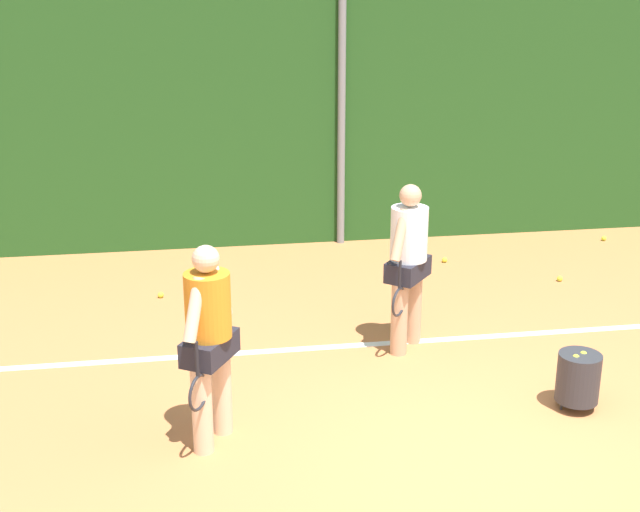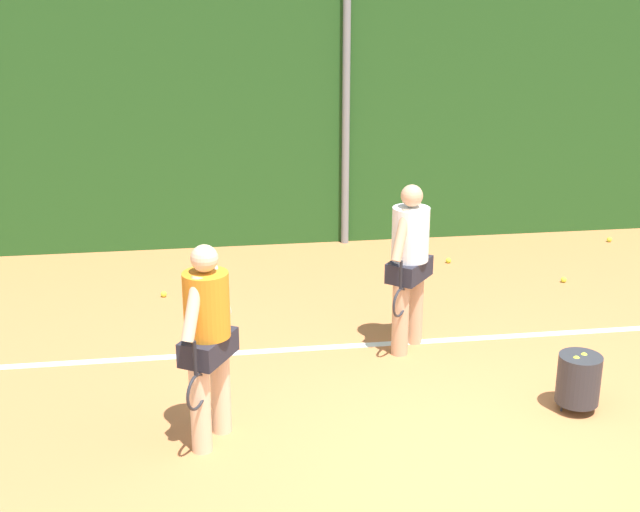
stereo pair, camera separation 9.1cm
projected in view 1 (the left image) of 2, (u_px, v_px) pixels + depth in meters
ground_plane at (416, 371)px, 7.93m from camera, size 30.34×30.34×0.00m
hedge_fence_backdrop at (339, 111)px, 11.21m from camera, size 19.72×0.25×3.49m
fence_post_center at (342, 104)px, 11.01m from camera, size 0.10×0.10×3.74m
court_baseline_paint at (399, 342)px, 8.53m from camera, size 14.41×0.10×0.01m
player_foreground_near at (209, 336)px, 6.47m from camera, size 0.48×0.70×1.62m
player_midcourt at (408, 259)px, 8.13m from camera, size 0.52×0.65×1.64m
ball_hopper at (578, 377)px, 7.17m from camera, size 0.36×0.36×0.51m
tennis_ball_4 at (560, 279)px, 10.17m from camera, size 0.07×0.07×0.07m
tennis_ball_5 at (445, 260)px, 10.82m from camera, size 0.07×0.07×0.07m
tennis_ball_9 at (161, 295)px, 9.67m from camera, size 0.07×0.07×0.07m
tennis_ball_11 at (604, 238)px, 11.67m from camera, size 0.07×0.07×0.07m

